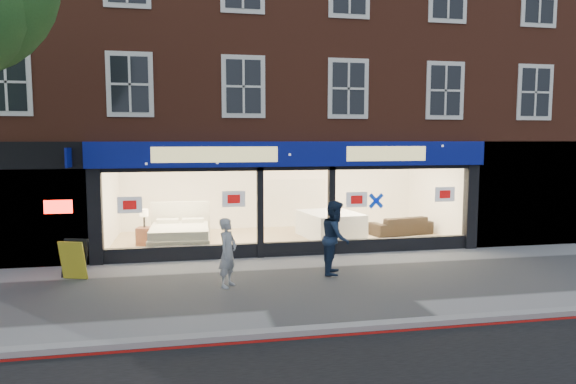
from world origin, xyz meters
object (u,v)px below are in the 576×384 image
object	(u,v)px
pedestrian_grey	(228,252)
a_board	(74,259)
display_bed	(180,235)
pedestrian_blue	(336,237)
mattress_stack	(330,225)
sofa	(401,225)

from	to	relation	value
pedestrian_grey	a_board	bearing A→B (deg)	102.14
display_bed	a_board	size ratio (longest dim) A/B	2.33
display_bed	pedestrian_blue	bearing A→B (deg)	-42.15
mattress_stack	pedestrian_blue	distance (m)	4.35
mattress_stack	pedestrian_grey	distance (m)	6.14
sofa	mattress_stack	bearing A→B (deg)	-10.04
mattress_stack	sofa	world-z (taller)	mattress_stack
pedestrian_grey	pedestrian_blue	bearing A→B (deg)	-44.49
mattress_stack	pedestrian_grey	size ratio (longest dim) A/B	1.50
sofa	pedestrian_blue	world-z (taller)	pedestrian_blue
display_bed	pedestrian_grey	xyz separation A→B (m)	(1.14, -4.31, 0.34)
pedestrian_grey	sofa	bearing A→B (deg)	-19.82
display_bed	sofa	size ratio (longest dim) A/B	1.06
display_bed	sofa	world-z (taller)	display_bed
pedestrian_grey	mattress_stack	bearing A→B (deg)	-5.50
display_bed	mattress_stack	bearing A→B (deg)	7.35
sofa	display_bed	bearing A→B (deg)	-6.52
display_bed	sofa	distance (m)	7.47
pedestrian_blue	a_board	bearing A→B (deg)	104.88
mattress_stack	a_board	world-z (taller)	a_board
display_bed	sofa	bearing A→B (deg)	5.56
sofa	pedestrian_blue	xyz separation A→B (m)	(-3.58, -4.23, 0.51)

